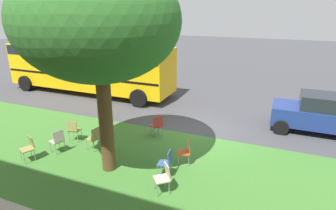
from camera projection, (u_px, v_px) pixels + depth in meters
The scene contains 13 objects.
ground at pixel (193, 132), 11.98m from camera, with size 80.00×80.00×0.00m, color #424247.
grass_verge at pixel (163, 171), 9.18m from camera, with size 48.00×6.00×0.01m, color #3D752D.
street_tree at pixel (98, 22), 7.79m from camera, with size 4.64×4.64×6.38m.
chair_0 at pixel (29, 146), 9.66m from camera, with size 0.55×0.55×0.88m.
chair_1 at pixel (186, 150), 9.41m from camera, with size 0.55×0.54×0.88m.
chair_2 at pixel (74, 129), 11.04m from camera, with size 0.50×0.50×0.88m.
chair_3 at pixel (157, 124), 11.47m from camera, with size 0.59×0.58×0.88m.
chair_4 at pixel (58, 140), 10.16m from camera, with size 0.52×0.51×0.88m.
chair_5 at pixel (164, 176), 7.98m from camera, with size 0.59×0.59×0.88m.
chair_6 at pixel (94, 137), 10.36m from camera, with size 0.46×0.46×0.88m.
chair_7 at pixel (167, 161), 8.73m from camera, with size 0.47×0.47×0.88m.
parked_car at pixel (320, 113), 11.77m from camera, with size 3.70×1.92×1.65m.
school_bus at pixel (89, 64), 16.99m from camera, with size 10.40×2.80×2.88m.
Camera 1 is at (-3.19, 10.50, 5.04)m, focal length 30.25 mm.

